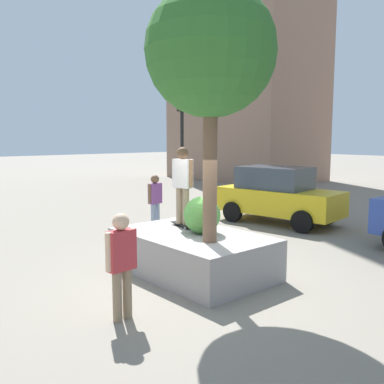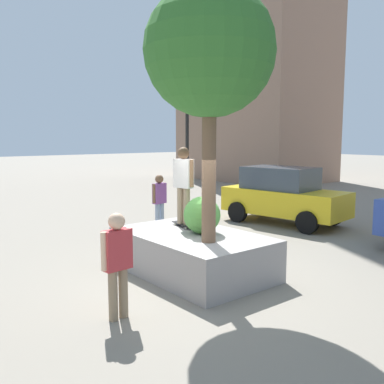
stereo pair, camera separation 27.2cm
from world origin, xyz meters
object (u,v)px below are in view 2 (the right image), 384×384
at_px(skateboarder, 184,180).
at_px(taxi_cab, 283,195).
at_px(plaza_tree, 209,52).
at_px(bystander_watching, 159,198).
at_px(skateboard, 184,224).
at_px(pedestrian_crossing, 117,258).
at_px(planter_ledge, 192,253).
at_px(traffic_light_median, 187,130).

relative_size(skateboarder, taxi_cab, 0.41).
xyz_separation_m(plaza_tree, bystander_watching, (-4.94, 2.24, -3.50)).
height_order(skateboard, pedestrian_crossing, pedestrian_crossing).
bearing_deg(bystander_watching, skateboard, -26.57).
xyz_separation_m(plaza_tree, taxi_cab, (-3.00, 5.99, -3.53)).
bearing_deg(skateboard, skateboarder, -26.57).
bearing_deg(taxi_cab, plaza_tree, -63.37).
height_order(planter_ledge, plaza_tree, plaza_tree).
relative_size(planter_ledge, plaza_tree, 0.69).
height_order(skateboarder, bystander_watching, skateboarder).
bearing_deg(planter_ledge, plaza_tree, -14.80).
bearing_deg(bystander_watching, plaza_tree, -24.44).
bearing_deg(pedestrian_crossing, bystander_watching, 139.69).
distance_m(skateboarder, bystander_watching, 4.03).
relative_size(taxi_cab, pedestrian_crossing, 2.48).
xyz_separation_m(planter_ledge, skateboard, (-0.66, 0.29, 0.49)).
bearing_deg(taxi_cab, skateboarder, -74.05).
bearing_deg(skateboard, bystander_watching, 153.43).
bearing_deg(pedestrian_crossing, skateboarder, 122.88).
height_order(planter_ledge, skateboard, skateboard).
xyz_separation_m(taxi_cab, bystander_watching, (-1.93, -3.75, 0.03)).
distance_m(traffic_light_median, pedestrian_crossing, 8.68).
relative_size(plaza_tree, taxi_cab, 1.14).
bearing_deg(plaza_tree, skateboard, 161.09).
relative_size(planter_ledge, taxi_cab, 0.79).
height_order(skateboard, skateboarder, skateboarder).
bearing_deg(planter_ledge, pedestrian_crossing, -65.81).
xyz_separation_m(skateboard, taxi_cab, (-1.57, 5.50, 0.05)).
relative_size(skateboard, pedestrian_crossing, 0.47).
bearing_deg(skateboard, taxi_cab, 105.95).
bearing_deg(plaza_tree, traffic_light_median, 145.16).
xyz_separation_m(traffic_light_median, pedestrian_crossing, (5.83, -6.05, -2.15)).
bearing_deg(plaza_tree, skateboarder, 161.09).
xyz_separation_m(skateboard, pedestrian_crossing, (1.75, -2.70, 0.08)).
relative_size(plaza_tree, pedestrian_crossing, 2.81).
xyz_separation_m(skateboard, bystander_watching, (-3.50, 1.75, 0.07)).
relative_size(traffic_light_median, pedestrian_crossing, 2.66).
distance_m(skateboard, pedestrian_crossing, 3.22).
bearing_deg(planter_ledge, bystander_watching, 153.91).
bearing_deg(taxi_cab, planter_ledge, -68.90).
bearing_deg(traffic_light_median, planter_ledge, -37.46).
height_order(plaza_tree, pedestrian_crossing, plaza_tree).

